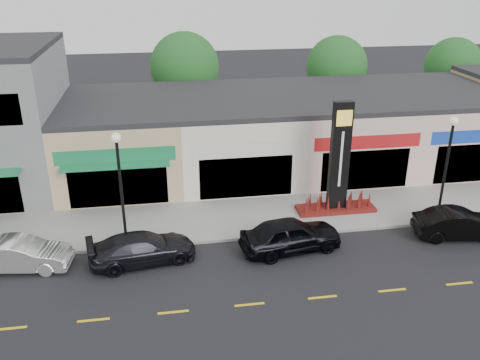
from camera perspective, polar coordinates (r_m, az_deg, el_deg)
The scene contains 17 objects.
ground at distance 23.68m, azimuth 7.02°, elevation -8.70°, with size 120.00×120.00×0.00m, color black.
sidewalk at distance 27.30m, azimuth 4.57°, elevation -3.82°, with size 52.00×4.30×0.15m, color gray.
curb at distance 25.38m, azimuth 5.75°, elevation -6.10°, with size 52.00×0.20×0.15m, color gray.
shop_beige at distance 32.40m, azimuth -13.16°, elevation 4.52°, with size 7.00×10.85×4.80m.
shop_cream at distance 32.62m, azimuth -0.78°, elevation 5.26°, with size 7.00×10.01×4.80m.
shop_pink_w at distance 34.29m, azimuth 10.93°, elevation 5.74°, with size 7.00×10.01×4.80m.
shop_pink_e at distance 37.22m, azimuth 21.19°, elevation 5.96°, with size 7.00×10.01×4.80m.
tree_rear_west at distance 39.45m, azimuth -6.24°, elevation 12.52°, with size 5.20×5.20×7.83m.
tree_rear_mid at distance 41.87m, azimuth 10.80°, elevation 12.41°, with size 4.80×4.80×7.29m.
tree_rear_east at distance 46.23m, azimuth 22.80°, elevation 11.72°, with size 4.60×4.60×6.94m.
lamp_west_near at distance 23.60m, azimuth -13.32°, elevation 0.21°, with size 0.44×0.44×5.47m.
lamp_east_near at distance 27.36m, azimuth 22.27°, elevation 2.28°, with size 0.44×0.44×5.47m.
pylon_sign at distance 27.08m, azimuth 10.98°, elevation 0.70°, with size 4.20×1.30×6.00m.
car_white_van at distance 24.39m, azimuth -23.41°, elevation -7.69°, with size 4.29×1.49×1.41m, color silver.
car_dark_sedan at distance 23.31m, azimuth -10.90°, elevation -7.55°, with size 4.75×1.93×1.38m, color black.
car_black_sedan at distance 23.84m, azimuth 5.72°, elevation -6.15°, with size 4.74×1.91×1.62m, color black.
car_black_conv at distance 27.06m, azimuth 23.43°, elevation -4.56°, with size 4.35×1.52×1.43m, color black.
Camera 1 is at (-5.99, -19.23, 12.45)m, focal length 38.00 mm.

